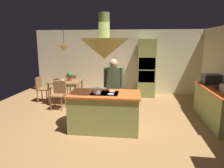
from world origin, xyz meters
The scene contains 17 objects.
ground centered at (0.00, 0.00, 0.00)m, with size 8.16×8.16×0.00m, color #9E7042.
wall_back centered at (0.00, 3.45, 1.27)m, with size 6.80×0.10×2.55m, color beige.
kitchen_island centered at (0.00, -0.20, 0.46)m, with size 1.67×0.90×0.92m.
counter_run_right centered at (2.84, 0.60, 0.46)m, with size 0.73×2.08×0.90m.
oven_tower centered at (1.10, 3.04, 1.09)m, with size 0.66×0.62×2.19m.
dining_table centered at (-1.70, 1.90, 0.66)m, with size 1.04×0.93×0.76m.
person_at_island centered at (0.13, 0.52, 0.94)m, with size 0.53×0.22×1.64m.
range_hood centered at (0.00, -0.20, 1.96)m, with size 1.10×1.10×1.00m.
pendant_light_over_table centered at (-1.70, 1.90, 1.86)m, with size 0.32×0.32×0.82m.
chair_facing_island centered at (-1.70, 1.21, 0.50)m, with size 0.40×0.40×0.87m.
chair_by_back_wall centered at (-1.70, 2.59, 0.50)m, with size 0.40×0.40×0.87m.
chair_at_corner centered at (-2.60, 1.90, 0.50)m, with size 0.40×0.40×0.87m.
potted_plant_on_table centered at (-1.57, 1.97, 0.93)m, with size 0.20×0.20×0.30m.
cup_on_table centered at (-1.73, 1.67, 0.81)m, with size 0.07×0.07×0.09m, color white.
canister_tea centered at (2.84, 0.45, 0.98)m, with size 0.11×0.11×0.16m, color #E0B78C.
microwave_on_counter centered at (2.84, 1.21, 1.04)m, with size 0.46×0.36×0.28m, color #232326.
cooking_pot_on_cooktop centered at (-0.16, -0.33, 0.98)m, with size 0.18×0.18×0.12m, color #B2B2B7.
Camera 1 is at (0.73, -4.76, 2.08)m, focal length 32.63 mm.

